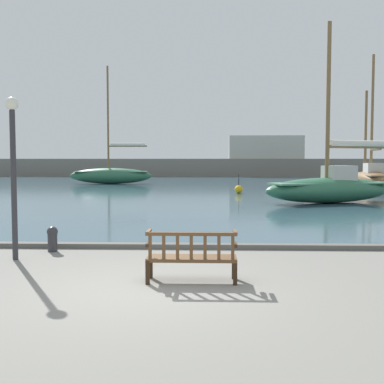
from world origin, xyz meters
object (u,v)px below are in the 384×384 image
mooring_bollard (52,237)px  channel_buoy (239,189)px  lamp_post (13,160)px  sailboat_mid_port (111,174)px  sailboat_distant_harbor (331,187)px  sailboat_far_port (371,177)px  park_bench (192,256)px

mooring_bollard → channel_buoy: size_ratio=0.49×
lamp_post → channel_buoy: size_ratio=2.89×
sailboat_mid_port → mooring_bollard: (5.18, -32.24, -0.59)m
sailboat_distant_harbor → lamp_post: size_ratio=2.51×
sailboat_far_port → mooring_bollard: sailboat_far_port is taller
park_bench → sailboat_far_port: bearing=65.9°
park_bench → mooring_bollard: size_ratio=2.65×
mooring_bollard → park_bench: bearing=-39.1°
sailboat_mid_port → mooring_bollard: bearing=-80.9°
lamp_post → channel_buoy: (6.15, 20.54, -1.84)m
channel_buoy → park_bench: bearing=-95.7°
sailboat_mid_port → mooring_bollard: 32.66m
park_bench → lamp_post: 4.65m
sailboat_far_port → park_bench: bearing=-114.1°
lamp_post → sailboat_distant_harbor: bearing=53.3°
sailboat_distant_harbor → sailboat_far_port: bearing=63.4°
channel_buoy → sailboat_distant_harbor: bearing=-58.3°
park_bench → sailboat_distant_harbor: sailboat_distant_harbor is taller
park_bench → sailboat_mid_port: 36.06m
park_bench → mooring_bollard: park_bench is taller
sailboat_distant_harbor → lamp_post: 17.28m
sailboat_distant_harbor → sailboat_mid_port: sailboat_mid_port is taller
lamp_post → sailboat_far_port: bearing=57.7°
park_bench → mooring_bollard: 4.41m
mooring_bollard → lamp_post: size_ratio=0.17×
sailboat_distant_harbor → park_bench: bearing=-112.2°
park_bench → channel_buoy: 22.47m
mooring_bollard → lamp_post: bearing=-117.7°
sailboat_mid_port → lamp_post: 33.56m
sailboat_mid_port → lamp_post: sailboat_mid_port is taller
sailboat_distant_harbor → lamp_post: bearing=-126.7°
lamp_post → sailboat_mid_port: bearing=98.0°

